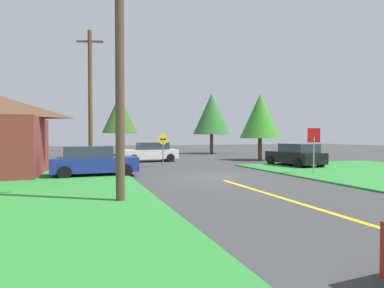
% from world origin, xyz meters
% --- Properties ---
extents(ground_plane, '(120.00, 120.00, 0.00)m').
position_xyz_m(ground_plane, '(0.00, 0.00, 0.00)').
color(ground_plane, '#3D3D3D').
extents(lane_stripe_center, '(0.20, 14.00, 0.01)m').
position_xyz_m(lane_stripe_center, '(0.00, -8.00, 0.01)').
color(lane_stripe_center, yellow).
rests_on(lane_stripe_center, ground).
extents(stop_sign, '(0.80, 0.08, 2.59)m').
position_xyz_m(stop_sign, '(5.65, -0.51, 1.84)').
color(stop_sign, '#9EA0A8').
rests_on(stop_sign, ground).
extents(parked_car_near_building, '(4.41, 2.04, 1.62)m').
position_xyz_m(parked_car_near_building, '(-5.89, 2.84, 0.81)').
color(parked_car_near_building, navy).
rests_on(parked_car_near_building, ground).
extents(car_on_crossroad, '(2.38, 4.41, 1.62)m').
position_xyz_m(car_on_crossroad, '(7.87, 4.01, 0.81)').
color(car_on_crossroad, black).
rests_on(car_on_crossroad, ground).
extents(car_approaching_junction, '(4.64, 2.26, 1.62)m').
position_xyz_m(car_approaching_junction, '(-0.91, 11.82, 0.81)').
color(car_approaching_junction, white).
rests_on(car_approaching_junction, ground).
extents(utility_pole_near, '(1.80, 0.29, 8.51)m').
position_xyz_m(utility_pole_near, '(-5.36, -4.61, 4.38)').
color(utility_pole_near, brown).
rests_on(utility_pole_near, ground).
extents(utility_pole_mid, '(1.76, 0.63, 9.35)m').
position_xyz_m(utility_pole_mid, '(-5.86, 8.10, 4.81)').
color(utility_pole_mid, brown).
rests_on(utility_pole_mid, ground).
extents(direction_sign, '(0.89, 0.20, 2.39)m').
position_xyz_m(direction_sign, '(-1.20, 6.28, 1.48)').
color(direction_sign, slate).
rests_on(direction_sign, ground).
extents(oak_tree_left, '(3.89, 3.89, 6.79)m').
position_xyz_m(oak_tree_left, '(-2.28, 21.90, 4.63)').
color(oak_tree_left, brown).
rests_on(oak_tree_left, ground).
extents(pine_tree_center, '(3.60, 3.60, 5.93)m').
position_xyz_m(pine_tree_center, '(8.67, 10.14, 3.94)').
color(pine_tree_center, brown).
rests_on(pine_tree_center, ground).
extents(oak_tree_right, '(4.58, 4.58, 7.42)m').
position_xyz_m(oak_tree_right, '(8.84, 21.74, 4.89)').
color(oak_tree_right, brown).
rests_on(oak_tree_right, ground).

